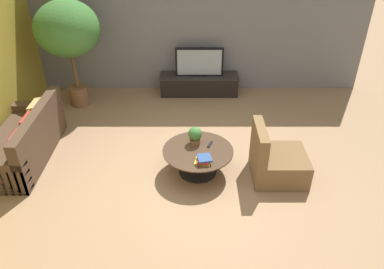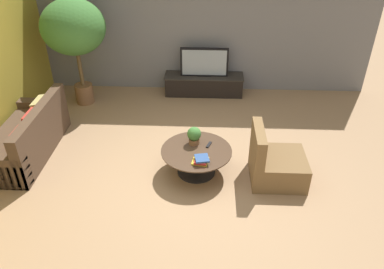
{
  "view_description": "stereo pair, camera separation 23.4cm",
  "coord_description": "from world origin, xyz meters",
  "px_view_note": "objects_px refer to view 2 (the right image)",
  "views": [
    {
      "loc": [
        0.06,
        -4.46,
        3.64
      ],
      "look_at": [
        0.08,
        0.38,
        0.55
      ],
      "focal_mm": 35.0,
      "sensor_mm": 36.0,
      "label": 1
    },
    {
      "loc": [
        0.3,
        -4.46,
        3.64
      ],
      "look_at": [
        0.08,
        0.38,
        0.55
      ],
      "focal_mm": 35.0,
      "sensor_mm": 36.0,
      "label": 2
    }
  ],
  "objects_px": {
    "couch_by_wall": "(27,138)",
    "armchair_wicker": "(275,164)",
    "television": "(204,62)",
    "potted_plant_tabletop": "(194,135)",
    "potted_palm_tall": "(74,29)",
    "media_console": "(204,84)",
    "coffee_table": "(196,157)"
  },
  "relations": [
    {
      "from": "media_console",
      "to": "television",
      "type": "height_order",
      "value": "television"
    },
    {
      "from": "armchair_wicker",
      "to": "television",
      "type": "bearing_deg",
      "value": 21.07
    },
    {
      "from": "couch_by_wall",
      "to": "coffee_table",
      "type": "bearing_deg",
      "value": 81.88
    },
    {
      "from": "media_console",
      "to": "coffee_table",
      "type": "height_order",
      "value": "media_console"
    },
    {
      "from": "media_console",
      "to": "potted_palm_tall",
      "type": "relative_size",
      "value": 0.8
    },
    {
      "from": "couch_by_wall",
      "to": "media_console",
      "type": "bearing_deg",
      "value": 129.68
    },
    {
      "from": "media_console",
      "to": "armchair_wicker",
      "type": "bearing_deg",
      "value": -68.94
    },
    {
      "from": "television",
      "to": "armchair_wicker",
      "type": "distance_m",
      "value": 3.11
    },
    {
      "from": "television",
      "to": "armchair_wicker",
      "type": "height_order",
      "value": "television"
    },
    {
      "from": "coffee_table",
      "to": "potted_palm_tall",
      "type": "relative_size",
      "value": 0.51
    },
    {
      "from": "media_console",
      "to": "coffee_table",
      "type": "bearing_deg",
      "value": -91.32
    },
    {
      "from": "television",
      "to": "armchair_wicker",
      "type": "xyz_separation_m",
      "value": [
        1.11,
        -2.88,
        -0.44
      ]
    },
    {
      "from": "coffee_table",
      "to": "potted_palm_tall",
      "type": "distance_m",
      "value": 3.51
    },
    {
      "from": "armchair_wicker",
      "to": "potted_plant_tabletop",
      "type": "height_order",
      "value": "armchair_wicker"
    },
    {
      "from": "television",
      "to": "potted_plant_tabletop",
      "type": "bearing_deg",
      "value": -92.36
    },
    {
      "from": "media_console",
      "to": "couch_by_wall",
      "type": "relative_size",
      "value": 0.87
    },
    {
      "from": "media_console",
      "to": "armchair_wicker",
      "type": "relative_size",
      "value": 1.95
    },
    {
      "from": "television",
      "to": "potted_plant_tabletop",
      "type": "height_order",
      "value": "television"
    },
    {
      "from": "coffee_table",
      "to": "television",
      "type": "bearing_deg",
      "value": 88.68
    },
    {
      "from": "television",
      "to": "potted_plant_tabletop",
      "type": "xyz_separation_m",
      "value": [
        -0.11,
        -2.59,
        -0.16
      ]
    },
    {
      "from": "couch_by_wall",
      "to": "potted_palm_tall",
      "type": "relative_size",
      "value": 0.91
    },
    {
      "from": "couch_by_wall",
      "to": "armchair_wicker",
      "type": "distance_m",
      "value": 4.0
    },
    {
      "from": "television",
      "to": "coffee_table",
      "type": "distance_m",
      "value": 2.81
    },
    {
      "from": "television",
      "to": "couch_by_wall",
      "type": "xyz_separation_m",
      "value": [
        -2.86,
        -2.37,
        -0.43
      ]
    },
    {
      "from": "armchair_wicker",
      "to": "potted_palm_tall",
      "type": "distance_m",
      "value": 4.46
    },
    {
      "from": "couch_by_wall",
      "to": "potted_palm_tall",
      "type": "bearing_deg",
      "value": 167.72
    },
    {
      "from": "armchair_wicker",
      "to": "coffee_table",
      "type": "bearing_deg",
      "value": 84.91
    },
    {
      "from": "television",
      "to": "couch_by_wall",
      "type": "height_order",
      "value": "television"
    },
    {
      "from": "media_console",
      "to": "television",
      "type": "xyz_separation_m",
      "value": [
        0.0,
        -0.0,
        0.5
      ]
    },
    {
      "from": "potted_plant_tabletop",
      "to": "coffee_table",
      "type": "bearing_deg",
      "value": -76.86
    },
    {
      "from": "media_console",
      "to": "television",
      "type": "bearing_deg",
      "value": -90.0
    },
    {
      "from": "television",
      "to": "armchair_wicker",
      "type": "bearing_deg",
      "value": -68.93
    }
  ]
}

